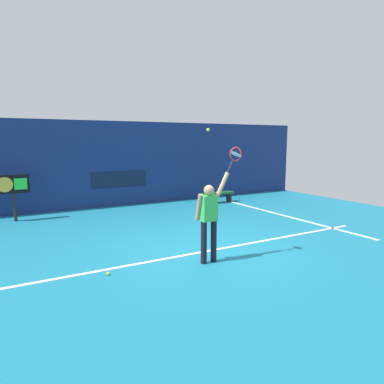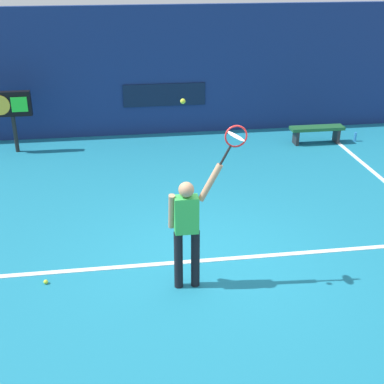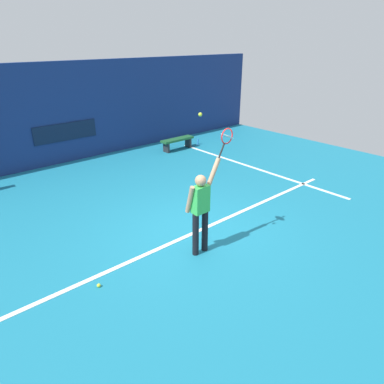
# 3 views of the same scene
# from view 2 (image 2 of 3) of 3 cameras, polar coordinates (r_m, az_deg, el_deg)

# --- Properties ---
(ground_plane) EXTENTS (18.00, 18.00, 0.00)m
(ground_plane) POSITION_cam_2_polar(r_m,az_deg,el_deg) (8.64, 1.44, -7.32)
(ground_plane) COLOR teal
(back_wall) EXTENTS (18.00, 0.20, 3.36)m
(back_wall) POSITION_cam_2_polar(r_m,az_deg,el_deg) (14.31, -3.10, 12.90)
(back_wall) COLOR navy
(back_wall) RESTS_ON ground_plane
(sponsor_banner_center) EXTENTS (2.20, 0.03, 0.60)m
(sponsor_banner_center) POSITION_cam_2_polar(r_m,az_deg,el_deg) (14.33, -3.00, 10.45)
(sponsor_banner_center) COLOR #0C1933
(court_baseline) EXTENTS (10.00, 0.10, 0.01)m
(court_baseline) POSITION_cam_2_polar(r_m,az_deg,el_deg) (8.60, 1.48, -7.42)
(court_baseline) COLOR white
(court_baseline) RESTS_ON ground_plane
(tennis_player) EXTENTS (0.75, 0.31, 1.94)m
(tennis_player) POSITION_cam_2_polar(r_m,az_deg,el_deg) (7.50, -0.55, -3.70)
(tennis_player) COLOR black
(tennis_player) RESTS_ON ground_plane
(tennis_racket) EXTENTS (0.43, 0.27, 0.61)m
(tennis_racket) POSITION_cam_2_polar(r_m,az_deg,el_deg) (7.09, 4.66, 5.79)
(tennis_racket) COLOR black
(tennis_ball) EXTENTS (0.07, 0.07, 0.07)m
(tennis_ball) POSITION_cam_2_polar(r_m,az_deg,el_deg) (6.81, -1.00, 9.80)
(tennis_ball) COLOR #CCE033
(scoreboard_clock) EXTENTS (0.96, 0.20, 1.52)m
(scoreboard_clock) POSITION_cam_2_polar(r_m,az_deg,el_deg) (13.60, -18.99, 8.77)
(scoreboard_clock) COLOR black
(scoreboard_clock) RESTS_ON ground_plane
(court_bench) EXTENTS (1.40, 0.36, 0.45)m
(court_bench) POSITION_cam_2_polar(r_m,az_deg,el_deg) (14.11, 13.35, 6.47)
(court_bench) COLOR #1E592D
(court_bench) RESTS_ON ground_plane
(water_bottle) EXTENTS (0.07, 0.07, 0.24)m
(water_bottle) POSITION_cam_2_polar(r_m,az_deg,el_deg) (14.60, 17.25, 5.72)
(water_bottle) COLOR #338CD8
(water_bottle) RESTS_ON ground_plane
(spare_ball) EXTENTS (0.07, 0.07, 0.07)m
(spare_ball) POSITION_cam_2_polar(r_m,az_deg,el_deg) (8.34, -15.54, -9.35)
(spare_ball) COLOR #CCE033
(spare_ball) RESTS_ON ground_plane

